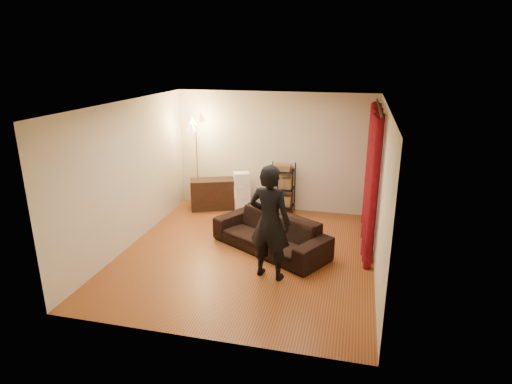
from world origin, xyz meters
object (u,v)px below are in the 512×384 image
(wire_shelf, at_px, (282,188))
(floor_lamp, at_px, (197,164))
(sofa, at_px, (270,233))
(media_cabinet, at_px, (217,194))
(storage_boxes, at_px, (242,191))
(person, at_px, (270,222))

(wire_shelf, height_order, floor_lamp, floor_lamp)
(sofa, relative_size, wire_shelf, 1.96)
(media_cabinet, relative_size, wire_shelf, 1.06)
(wire_shelf, bearing_deg, storage_boxes, -164.14)
(media_cabinet, relative_size, storage_boxes, 1.33)
(storage_boxes, bearing_deg, floor_lamp, -171.74)
(storage_boxes, bearing_deg, sofa, -60.91)
(media_cabinet, distance_m, floor_lamp, 0.85)
(sofa, distance_m, person, 1.17)
(media_cabinet, bearing_deg, storage_boxes, -21.02)
(storage_boxes, bearing_deg, person, -66.59)
(media_cabinet, height_order, storage_boxes, storage_boxes)
(storage_boxes, bearing_deg, media_cabinet, -179.35)
(person, height_order, storage_boxes, person)
(media_cabinet, bearing_deg, wire_shelf, -17.97)
(media_cabinet, distance_m, wire_shelf, 1.55)
(storage_boxes, bearing_deg, wire_shelf, 5.70)
(person, distance_m, storage_boxes, 3.19)
(sofa, bearing_deg, person, -48.70)
(sofa, height_order, floor_lamp, floor_lamp)
(sofa, xyz_separation_m, person, (0.19, -0.98, 0.62))
(media_cabinet, height_order, floor_lamp, floor_lamp)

